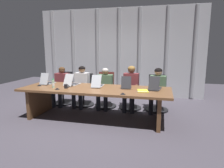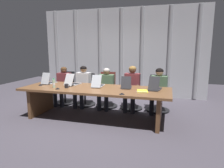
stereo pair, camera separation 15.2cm
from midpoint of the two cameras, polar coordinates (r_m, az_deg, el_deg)
ground_plane at (r=4.83m, az=-5.65°, el=-9.72°), size 11.30×11.30×0.00m
conference_table at (r=4.67m, az=-5.78°, el=-2.98°), size 3.43×1.12×0.73m
curtain_backdrop at (r=6.99m, az=1.20°, el=8.92°), size 5.65×0.17×2.96m
laptop_left_end at (r=5.40m, az=-18.56°, el=0.60°), size 0.24×0.43×0.30m
laptop_left_mid at (r=5.07m, az=-12.09°, el=0.30°), size 0.29×0.50×0.30m
laptop_center at (r=4.80m, az=-4.93°, el=-0.07°), size 0.26×0.49×0.29m
laptop_right_mid at (r=4.64m, az=3.19°, el=-0.43°), size 0.27×0.43×0.29m
laptop_right_end at (r=4.55m, az=11.22°, el=-0.78°), size 0.29×0.49×0.31m
office_chair_left_end at (r=6.19m, az=-14.25°, el=-2.17°), size 0.60×0.60×0.94m
office_chair_left_mid at (r=5.91m, az=-8.68°, el=-2.64°), size 0.60×0.60×0.91m
office_chair_center at (r=5.69m, az=-2.54°, el=-2.84°), size 0.60×0.61×0.97m
office_chair_right_mid at (r=5.54m, az=4.52°, el=-3.39°), size 0.60×0.60×0.92m
office_chair_right_end at (r=5.47m, az=11.87°, el=-3.70°), size 0.60×0.60×0.93m
person_left_end at (r=5.99m, az=-15.00°, el=0.03°), size 0.40×0.55×1.10m
person_left_mid at (r=5.71m, az=-9.53°, el=0.01°), size 0.40×0.55×1.14m
person_center at (r=5.48m, az=-2.92°, el=-0.53°), size 0.42×0.55×1.10m
person_right_mid at (r=5.32m, az=4.50°, el=-0.39°), size 0.41×0.55×1.18m
person_right_end at (r=5.25m, az=11.94°, el=-0.90°), size 0.46×0.57×1.14m
water_bottle_primary at (r=4.83m, az=-17.24°, el=0.04°), size 0.06×0.06×0.21m
coffee_mug_near at (r=4.72m, az=-13.81°, el=-0.61°), size 0.13×0.08×0.10m
conference_mic_left_side at (r=4.65m, az=-16.21°, el=-1.29°), size 0.11×0.11×0.03m
conference_mic_middle at (r=5.22m, az=-20.77°, el=-0.31°), size 0.11×0.11×0.03m
conference_mic_right_side at (r=4.01m, az=2.02°, el=-2.70°), size 0.11×0.11×0.03m
spiral_notepad at (r=4.32m, az=7.74°, el=-1.95°), size 0.27×0.34×0.03m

